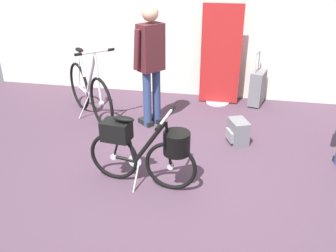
# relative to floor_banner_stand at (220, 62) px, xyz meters

# --- Properties ---
(ground_plane) EXTENTS (7.45, 7.45, 0.00)m
(ground_plane) POSITION_rel_floor_banner_stand_xyz_m (-0.25, -2.40, -0.67)
(ground_plane) COLOR #473342
(floor_banner_stand) EXTENTS (0.60, 0.36, 1.52)m
(floor_banner_stand) POSITION_rel_floor_banner_stand_xyz_m (0.00, 0.00, 0.00)
(floor_banner_stand) COLOR #B7B7BC
(floor_banner_stand) RESTS_ON ground_plane
(folding_bike_foreground) EXTENTS (1.14, 0.53, 0.81)m
(folding_bike_foreground) POSITION_rel_floor_banner_stand_xyz_m (-0.57, -2.37, -0.25)
(folding_bike_foreground) COLOR black
(folding_bike_foreground) RESTS_ON ground_plane
(display_bike_left) EXTENTS (1.09, 1.12, 1.05)m
(display_bike_left) POSITION_rel_floor_banner_stand_xyz_m (-1.76, -0.90, -0.28)
(display_bike_left) COLOR black
(display_bike_left) RESTS_ON ground_plane
(visitor_browsing) EXTENTS (0.39, 0.43, 1.60)m
(visitor_browsing) POSITION_rel_floor_banner_stand_xyz_m (-0.84, -0.96, 0.24)
(visitor_browsing) COLOR navy
(visitor_browsing) RESTS_ON ground_plane
(rolling_suitcase) EXTENTS (0.27, 0.39, 0.83)m
(rolling_suitcase) POSITION_rel_floor_banner_stand_xyz_m (0.59, 0.04, -0.39)
(rolling_suitcase) COLOR slate
(rolling_suitcase) RESTS_ON ground_plane
(backpack_on_floor) EXTENTS (0.30, 0.34, 0.30)m
(backpack_on_floor) POSITION_rel_floor_banner_stand_xyz_m (0.33, -1.27, -0.53)
(backpack_on_floor) COLOR slate
(backpack_on_floor) RESTS_ON ground_plane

